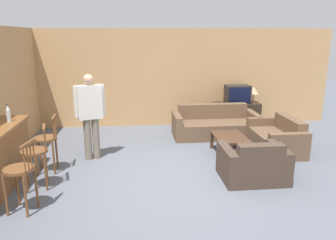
% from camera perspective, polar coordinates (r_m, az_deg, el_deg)
% --- Properties ---
extents(ground_plane, '(24.00, 24.00, 0.00)m').
position_cam_1_polar(ground_plane, '(5.67, 1.97, -10.72)').
color(ground_plane, '#565B66').
extents(wall_back, '(9.40, 0.08, 2.60)m').
position_cam_1_polar(wall_back, '(8.90, -1.20, 7.31)').
color(wall_back, tan).
rests_on(wall_back, ground_plane).
extents(wall_left, '(0.08, 8.72, 2.60)m').
position_cam_1_polar(wall_left, '(7.02, -27.24, 3.75)').
color(wall_left, tan).
rests_on(wall_left, ground_plane).
extents(bar_chair_near, '(0.49, 0.49, 1.03)m').
position_cam_1_polar(bar_chair_near, '(5.00, -24.33, -8.57)').
color(bar_chair_near, brown).
rests_on(bar_chair_near, ground_plane).
extents(bar_chair_mid, '(0.50, 0.50, 1.03)m').
position_cam_1_polar(bar_chair_mid, '(5.65, -22.05, -5.71)').
color(bar_chair_mid, brown).
rests_on(bar_chair_mid, ground_plane).
extents(bar_chair_far, '(0.43, 0.43, 1.03)m').
position_cam_1_polar(bar_chair_far, '(6.27, -20.40, -3.61)').
color(bar_chair_far, brown).
rests_on(bar_chair_far, ground_plane).
extents(couch_far, '(2.05, 0.90, 0.75)m').
position_cam_1_polar(couch_far, '(8.14, 8.13, -0.93)').
color(couch_far, brown).
rests_on(couch_far, ground_plane).
extents(armchair_near, '(1.07, 0.86, 0.73)m').
position_cam_1_polar(armchair_near, '(5.83, 14.65, -7.58)').
color(armchair_near, '#423328').
rests_on(armchair_near, ground_plane).
extents(loveseat_right, '(0.83, 1.43, 0.72)m').
position_cam_1_polar(loveseat_right, '(7.45, 18.49, -3.03)').
color(loveseat_right, brown).
rests_on(loveseat_right, ground_plane).
extents(coffee_table, '(0.63, 0.93, 0.41)m').
position_cam_1_polar(coffee_table, '(6.89, 10.70, -3.22)').
color(coffee_table, '#472D1E').
rests_on(coffee_table, ground_plane).
extents(tv_unit, '(1.21, 0.51, 0.65)m').
position_cam_1_polar(tv_unit, '(9.09, 11.80, 0.92)').
color(tv_unit, '#2D2319').
rests_on(tv_unit, ground_plane).
extents(tv, '(0.64, 0.41, 0.48)m').
position_cam_1_polar(tv, '(8.97, 11.99, 4.42)').
color(tv, black).
rests_on(tv, tv_unit).
extents(bottle, '(0.07, 0.07, 0.30)m').
position_cam_1_polar(bottle, '(6.19, -26.04, 1.01)').
color(bottle, silver).
rests_on(bottle, bar_counter).
extents(table_lamp, '(0.29, 0.29, 0.44)m').
position_cam_1_polar(table_lamp, '(9.11, 14.66, 4.95)').
color(table_lamp, brown).
rests_on(table_lamp, tv_unit).
extents(person_by_window, '(0.58, 0.31, 1.71)m').
position_cam_1_polar(person_by_window, '(6.56, -13.39, 1.31)').
color(person_by_window, '#756B5B').
rests_on(person_by_window, ground_plane).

